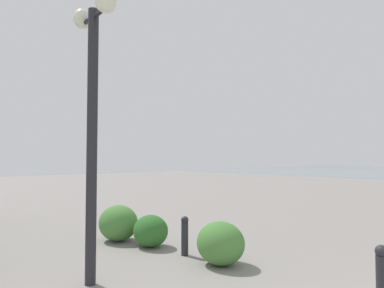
{
  "coord_description": "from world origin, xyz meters",
  "views": [
    {
      "loc": [
        0.45,
        2.82,
        1.64
      ],
      "look_at": [
        9.53,
        -5.03,
        2.15
      ],
      "focal_mm": 32.26,
      "sensor_mm": 36.0,
      "label": 1
    }
  ],
  "objects": [
    {
      "name": "shrub_round",
      "position": [
        5.87,
        -0.84,
        0.29
      ],
      "size": [
        0.69,
        0.62,
        0.59
      ],
      "color": "#2D6628",
      "rests_on": "ground"
    },
    {
      "name": "bollard_mid",
      "position": [
        5.02,
        -0.96,
        0.35
      ],
      "size": [
        0.13,
        0.13,
        0.66
      ],
      "color": "#232328",
      "rests_on": "ground"
    },
    {
      "name": "shrub_low",
      "position": [
        6.69,
        -0.61,
        0.35
      ],
      "size": [
        0.84,
        0.75,
        0.71
      ],
      "color": "#477F38",
      "rests_on": "ground"
    },
    {
      "name": "lamppost",
      "position": [
        4.78,
        0.84,
        2.54
      ],
      "size": [
        0.98,
        0.28,
        3.77
      ],
      "color": "#232328",
      "rests_on": "ground"
    },
    {
      "name": "bollard_near",
      "position": [
        1.86,
        -0.93,
        0.4
      ],
      "size": [
        0.13,
        0.13,
        0.77
      ],
      "color": "#232328",
      "rests_on": "ground"
    },
    {
      "name": "shrub_wide",
      "position": [
        4.25,
        -1.04,
        0.33
      ],
      "size": [
        0.78,
        0.7,
        0.67
      ],
      "color": "#477F38",
      "rests_on": "ground"
    }
  ]
}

